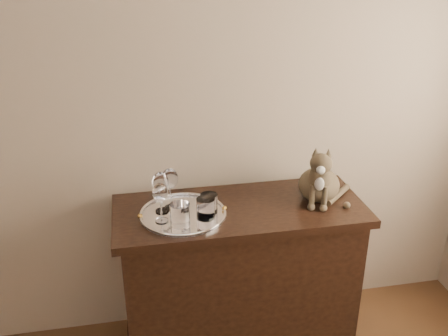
{
  "coord_description": "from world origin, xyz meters",
  "views": [
    {
      "loc": [
        0.13,
        -0.1,
        1.99
      ],
      "look_at": [
        0.52,
        1.95,
        1.06
      ],
      "focal_mm": 40.0,
      "sensor_mm": 36.0,
      "label": 1
    }
  ],
  "objects_px": {
    "tumbler_b": "(180,214)",
    "tumbler_c": "(209,203)",
    "wine_glass_c": "(161,202)",
    "cat": "(320,170)",
    "tray": "(183,215)",
    "wine_glass_a": "(161,192)",
    "sideboard": "(239,280)",
    "tumbler_a": "(206,208)",
    "wine_glass_b": "(170,189)"
  },
  "relations": [
    {
      "from": "cat",
      "to": "sideboard",
      "type": "bearing_deg",
      "value": -156.07
    },
    {
      "from": "tray",
      "to": "tumbler_b",
      "type": "relative_size",
      "value": 3.98
    },
    {
      "from": "tray",
      "to": "wine_glass_a",
      "type": "xyz_separation_m",
      "value": [
        -0.09,
        0.05,
        0.1
      ]
    },
    {
      "from": "tumbler_b",
      "to": "tumbler_c",
      "type": "xyz_separation_m",
      "value": [
        0.14,
        0.09,
        -0.0
      ]
    },
    {
      "from": "tray",
      "to": "wine_glass_c",
      "type": "height_order",
      "value": "wine_glass_c"
    },
    {
      "from": "sideboard",
      "to": "cat",
      "type": "relative_size",
      "value": 3.91
    },
    {
      "from": "tumbler_a",
      "to": "cat",
      "type": "distance_m",
      "value": 0.59
    },
    {
      "from": "sideboard",
      "to": "tumbler_a",
      "type": "height_order",
      "value": "tumbler_a"
    },
    {
      "from": "wine_glass_b",
      "to": "wine_glass_c",
      "type": "xyz_separation_m",
      "value": [
        -0.05,
        -0.11,
        -0.01
      ]
    },
    {
      "from": "sideboard",
      "to": "wine_glass_a",
      "type": "xyz_separation_m",
      "value": [
        -0.37,
        0.02,
        0.53
      ]
    },
    {
      "from": "wine_glass_b",
      "to": "wine_glass_c",
      "type": "relative_size",
      "value": 1.08
    },
    {
      "from": "tumbler_b",
      "to": "sideboard",
      "type": "bearing_deg",
      "value": 21.77
    },
    {
      "from": "wine_glass_b",
      "to": "cat",
      "type": "height_order",
      "value": "cat"
    },
    {
      "from": "wine_glass_c",
      "to": "cat",
      "type": "bearing_deg",
      "value": 6.32
    },
    {
      "from": "tumbler_a",
      "to": "wine_glass_a",
      "type": "bearing_deg",
      "value": 152.78
    },
    {
      "from": "sideboard",
      "to": "tray",
      "type": "bearing_deg",
      "value": -173.79
    },
    {
      "from": "wine_glass_b",
      "to": "tumbler_a",
      "type": "distance_m",
      "value": 0.2
    },
    {
      "from": "sideboard",
      "to": "wine_glass_a",
      "type": "height_order",
      "value": "wine_glass_a"
    },
    {
      "from": "sideboard",
      "to": "tumbler_a",
      "type": "xyz_separation_m",
      "value": [
        -0.18,
        -0.08,
        0.48
      ]
    },
    {
      "from": "wine_glass_c",
      "to": "tumbler_b",
      "type": "height_order",
      "value": "wine_glass_c"
    },
    {
      "from": "sideboard",
      "to": "wine_glass_b",
      "type": "distance_m",
      "value": 0.63
    },
    {
      "from": "tray",
      "to": "cat",
      "type": "bearing_deg",
      "value": 3.62
    },
    {
      "from": "tumbler_b",
      "to": "cat",
      "type": "height_order",
      "value": "cat"
    },
    {
      "from": "wine_glass_b",
      "to": "sideboard",
      "type": "bearing_deg",
      "value": -7.16
    },
    {
      "from": "tumbler_c",
      "to": "tray",
      "type": "bearing_deg",
      "value": 178.35
    },
    {
      "from": "wine_glass_c",
      "to": "wine_glass_b",
      "type": "bearing_deg",
      "value": 64.61
    },
    {
      "from": "wine_glass_a",
      "to": "tumbler_c",
      "type": "relative_size",
      "value": 2.21
    },
    {
      "from": "wine_glass_c",
      "to": "tray",
      "type": "bearing_deg",
      "value": 23.1
    },
    {
      "from": "sideboard",
      "to": "tumbler_a",
      "type": "bearing_deg",
      "value": -155.11
    },
    {
      "from": "wine_glass_b",
      "to": "tumbler_c",
      "type": "xyz_separation_m",
      "value": [
        0.17,
        -0.07,
        -0.06
      ]
    },
    {
      "from": "wine_glass_a",
      "to": "tumbler_a",
      "type": "xyz_separation_m",
      "value": [
        0.19,
        -0.1,
        -0.05
      ]
    },
    {
      "from": "tumbler_a",
      "to": "sideboard",
      "type": "bearing_deg",
      "value": 24.89
    },
    {
      "from": "wine_glass_b",
      "to": "wine_glass_c",
      "type": "height_order",
      "value": "wine_glass_b"
    },
    {
      "from": "tumbler_c",
      "to": "wine_glass_b",
      "type": "bearing_deg",
      "value": 156.19
    },
    {
      "from": "tray",
      "to": "tumbler_b",
      "type": "xyz_separation_m",
      "value": [
        -0.02,
        -0.09,
        0.05
      ]
    },
    {
      "from": "tumbler_c",
      "to": "tumbler_a",
      "type": "bearing_deg",
      "value": -114.93
    },
    {
      "from": "tumbler_c",
      "to": "wine_glass_a",
      "type": "bearing_deg",
      "value": 167.06
    },
    {
      "from": "wine_glass_a",
      "to": "wine_glass_b",
      "type": "xyz_separation_m",
      "value": [
        0.05,
        0.03,
        0.0
      ]
    },
    {
      "from": "wine_glass_c",
      "to": "cat",
      "type": "height_order",
      "value": "cat"
    },
    {
      "from": "wine_glass_b",
      "to": "tumbler_c",
      "type": "height_order",
      "value": "wine_glass_b"
    },
    {
      "from": "tray",
      "to": "wine_glass_b",
      "type": "bearing_deg",
      "value": 123.68
    },
    {
      "from": "cat",
      "to": "tumbler_c",
      "type": "bearing_deg",
      "value": -153.1
    },
    {
      "from": "wine_glass_a",
      "to": "tumbler_a",
      "type": "bearing_deg",
      "value": -27.22
    },
    {
      "from": "tray",
      "to": "wine_glass_c",
      "type": "xyz_separation_m",
      "value": [
        -0.1,
        -0.04,
        0.1
      ]
    },
    {
      "from": "wine_glass_a",
      "to": "tumbler_a",
      "type": "relative_size",
      "value": 2.09
    },
    {
      "from": "tumbler_a",
      "to": "tumbler_b",
      "type": "distance_m",
      "value": 0.13
    },
    {
      "from": "wine_glass_c",
      "to": "tumbler_b",
      "type": "xyz_separation_m",
      "value": [
        0.08,
        -0.05,
        -0.04
      ]
    },
    {
      "from": "wine_glass_a",
      "to": "tumbler_a",
      "type": "height_order",
      "value": "wine_glass_a"
    },
    {
      "from": "tumbler_c",
      "to": "cat",
      "type": "height_order",
      "value": "cat"
    },
    {
      "from": "sideboard",
      "to": "tumbler_c",
      "type": "bearing_deg",
      "value": -167.8
    }
  ]
}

